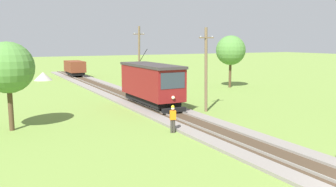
# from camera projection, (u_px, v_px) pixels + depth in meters

# --- Properties ---
(red_tram) EXTENTS (2.60, 8.54, 4.79)m
(red_tram) POSITION_uv_depth(u_px,v_px,m) (151.00, 83.00, 30.60)
(red_tram) COLOR maroon
(red_tram) RESTS_ON rail_right
(freight_car) EXTENTS (2.40, 5.20, 2.31)m
(freight_car) POSITION_uv_depth(u_px,v_px,m) (75.00, 68.00, 56.20)
(freight_car) COLOR brown
(freight_car) RESTS_ON rail_right
(utility_pole_near_tram) EXTENTS (1.40, 0.43, 6.89)m
(utility_pole_near_tram) POSITION_uv_depth(u_px,v_px,m) (206.00, 69.00, 28.71)
(utility_pole_near_tram) COLOR brown
(utility_pole_near_tram) RESTS_ON ground
(utility_pole_mid) EXTENTS (1.40, 0.46, 7.49)m
(utility_pole_mid) POSITION_uv_depth(u_px,v_px,m) (139.00, 58.00, 40.95)
(utility_pole_mid) COLOR brown
(utility_pole_mid) RESTS_ON ground
(gravel_pile) EXTENTS (2.69, 2.69, 1.24)m
(gravel_pile) POSITION_uv_depth(u_px,v_px,m) (43.00, 76.00, 52.10)
(gravel_pile) COLOR #9E998E
(gravel_pile) RESTS_ON ground
(track_worker) EXTENTS (0.44, 0.35, 1.78)m
(track_worker) POSITION_uv_depth(u_px,v_px,m) (173.00, 118.00, 22.22)
(track_worker) COLOR #38332D
(track_worker) RESTS_ON ground
(tree_left_far) EXTENTS (3.66, 3.66, 6.49)m
(tree_left_far) POSITION_uv_depth(u_px,v_px,m) (231.00, 50.00, 43.55)
(tree_left_far) COLOR #4C3823
(tree_left_far) RESTS_ON ground
(tree_right_far) EXTENTS (3.31, 3.31, 5.78)m
(tree_right_far) POSITION_uv_depth(u_px,v_px,m) (8.00, 68.00, 22.38)
(tree_right_far) COLOR #4C3823
(tree_right_far) RESTS_ON ground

